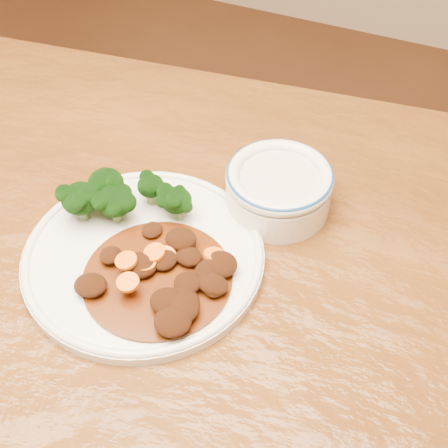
% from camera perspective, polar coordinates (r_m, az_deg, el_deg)
% --- Properties ---
extents(dining_table, '(1.60, 1.07, 0.75)m').
position_cam_1_polar(dining_table, '(0.81, -11.76, -8.53)').
color(dining_table, '#603611').
rests_on(dining_table, ground).
extents(dinner_plate, '(0.29, 0.29, 0.02)m').
position_cam_1_polar(dinner_plate, '(0.74, -7.36, -2.86)').
color(dinner_plate, silver).
rests_on(dinner_plate, dining_table).
extents(broccoli_florets, '(0.15, 0.10, 0.05)m').
position_cam_1_polar(broccoli_florets, '(0.77, -9.79, 2.65)').
color(broccoli_florets, '#6A924B').
rests_on(broccoli_florets, dinner_plate).
extents(mince_stew, '(0.17, 0.17, 0.03)m').
position_cam_1_polar(mince_stew, '(0.70, -5.47, -4.98)').
color(mince_stew, '#4F2008').
rests_on(mince_stew, dinner_plate).
extents(dip_bowl, '(0.13, 0.13, 0.06)m').
position_cam_1_polar(dip_bowl, '(0.78, 5.03, 3.37)').
color(dip_bowl, silver).
rests_on(dip_bowl, dining_table).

